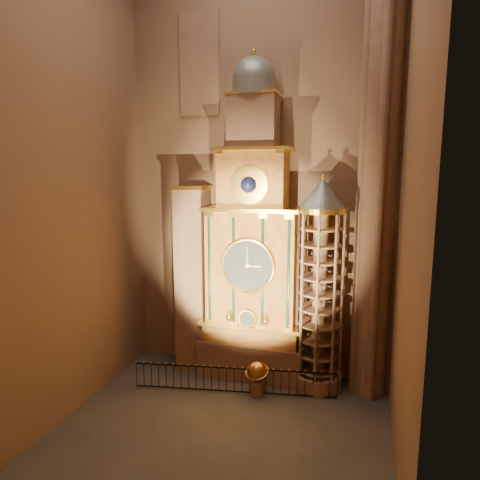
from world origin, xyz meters
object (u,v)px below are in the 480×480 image
(astronomical_clock, at_px, (253,255))
(celestial_globe, at_px, (257,375))
(iron_railing, at_px, (234,380))
(portrait_tower, at_px, (193,278))
(stair_turret, at_px, (320,287))

(astronomical_clock, relative_size, celestial_globe, 9.82)
(astronomical_clock, xyz_separation_m, iron_railing, (-0.36, -2.14, -5.98))
(portrait_tower, xyz_separation_m, stair_turret, (6.90, -0.28, 0.12))
(portrait_tower, bearing_deg, stair_turret, -2.33)
(iron_railing, bearing_deg, astronomical_clock, 80.46)
(astronomical_clock, relative_size, iron_railing, 1.68)
(stair_turret, bearing_deg, astronomical_clock, 175.70)
(astronomical_clock, bearing_deg, celestial_globe, -68.73)
(astronomical_clock, bearing_deg, iron_railing, -99.54)
(celestial_globe, bearing_deg, stair_turret, 31.05)
(celestial_globe, height_order, iron_railing, celestial_globe)
(portrait_tower, bearing_deg, iron_railing, -35.38)
(astronomical_clock, distance_m, portrait_tower, 3.73)
(astronomical_clock, relative_size, stair_turret, 1.55)
(portrait_tower, height_order, iron_railing, portrait_tower)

